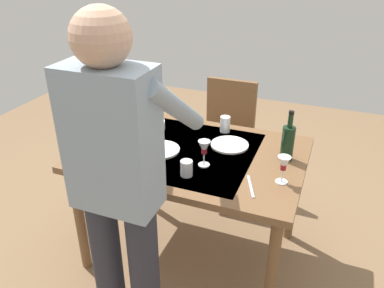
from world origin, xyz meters
TOP-DOWN VIEW (x-y plane):
  - ground_plane at (0.00, 0.00)m, footprint 6.00×6.00m
  - dining_table at (0.00, 0.00)m, footprint 1.31×0.90m
  - chair_near at (0.03, -0.83)m, footprint 0.40×0.40m
  - person_server at (0.05, 0.71)m, footprint 0.42×0.61m
  - wine_bottle at (-0.53, -0.11)m, footprint 0.07×0.07m
  - wine_glass_left at (-0.55, 0.14)m, footprint 0.07×0.07m
  - wine_glass_right at (-0.12, 0.12)m, footprint 0.07×0.07m
  - water_cup_near_left at (0.26, 0.32)m, footprint 0.07×0.07m
  - water_cup_near_right at (-0.10, -0.33)m, footprint 0.07×0.07m
  - water_cup_far_left at (-0.07, 0.25)m, footprint 0.07×0.07m
  - serving_bowl_pasta at (0.42, -0.17)m, footprint 0.30×0.30m
  - side_bowl_salad at (0.45, 0.29)m, footprint 0.18×0.18m
  - dinner_plate_near at (0.18, 0.06)m, footprint 0.23×0.23m
  - dinner_plate_far at (-0.19, -0.15)m, footprint 0.23×0.23m
  - table_knife at (-0.41, 0.24)m, footprint 0.09×0.19m

SIDE VIEW (x-z plane):
  - ground_plane at x=0.00m, z-range 0.00..0.00m
  - chair_near at x=0.03m, z-range 0.07..0.98m
  - dining_table at x=0.00m, z-range 0.30..1.06m
  - table_knife at x=-0.41m, z-range 0.77..0.77m
  - dinner_plate_near at x=0.18m, z-range 0.77..0.78m
  - dinner_plate_far at x=-0.19m, z-range 0.77..0.78m
  - serving_bowl_pasta at x=0.42m, z-range 0.77..0.83m
  - side_bowl_salad at x=0.45m, z-range 0.77..0.83m
  - water_cup_near_left at x=0.26m, z-range 0.77..0.85m
  - water_cup_far_left at x=-0.07m, z-range 0.77..0.85m
  - water_cup_near_right at x=-0.10m, z-range 0.77..0.87m
  - wine_glass_left at x=-0.55m, z-range 0.80..0.95m
  - wine_glass_right at x=-0.12m, z-range 0.80..0.95m
  - wine_bottle at x=-0.53m, z-range 0.73..1.03m
  - person_server at x=0.05m, z-range 0.12..1.81m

